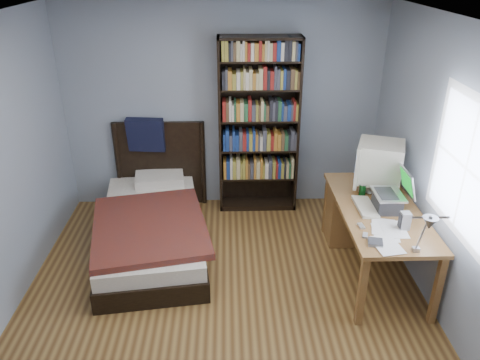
{
  "coord_description": "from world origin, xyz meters",
  "views": [
    {
      "loc": [
        0.05,
        -3.36,
        2.93
      ],
      "look_at": [
        0.17,
        0.79,
        0.92
      ],
      "focal_mm": 35.0,
      "sensor_mm": 36.0,
      "label": 1
    }
  ],
  "objects_px": {
    "laptop": "(390,199)",
    "speaker": "(405,221)",
    "bookshelf": "(259,127)",
    "crt_monitor": "(378,163)",
    "desk_lamp": "(428,226)",
    "bed": "(153,222)",
    "keyboard": "(365,207)",
    "soda_can": "(362,190)",
    "desk": "(363,213)"
  },
  "relations": [
    {
      "from": "soda_can",
      "to": "keyboard",
      "type": "bearing_deg",
      "value": -98.18
    },
    {
      "from": "desk",
      "to": "bed",
      "type": "distance_m",
      "value": 2.3
    },
    {
      "from": "bookshelf",
      "to": "desk",
      "type": "bearing_deg",
      "value": -41.62
    },
    {
      "from": "desk_lamp",
      "to": "bed",
      "type": "distance_m",
      "value": 2.96
    },
    {
      "from": "soda_can",
      "to": "bed",
      "type": "distance_m",
      "value": 2.28
    },
    {
      "from": "bed",
      "to": "speaker",
      "type": "bearing_deg",
      "value": -22.17
    },
    {
      "from": "laptop",
      "to": "crt_monitor",
      "type": "bearing_deg",
      "value": 90.63
    },
    {
      "from": "bookshelf",
      "to": "crt_monitor",
      "type": "bearing_deg",
      "value": -41.13
    },
    {
      "from": "desk",
      "to": "speaker",
      "type": "bearing_deg",
      "value": -82.74
    },
    {
      "from": "crt_monitor",
      "to": "keyboard",
      "type": "relative_size",
      "value": 1.38
    },
    {
      "from": "crt_monitor",
      "to": "speaker",
      "type": "height_order",
      "value": "crt_monitor"
    },
    {
      "from": "desk",
      "to": "desk_lamp",
      "type": "distance_m",
      "value": 1.7
    },
    {
      "from": "crt_monitor",
      "to": "desk_lamp",
      "type": "bearing_deg",
      "value": -93.8
    },
    {
      "from": "desk",
      "to": "crt_monitor",
      "type": "relative_size",
      "value": 2.8
    },
    {
      "from": "speaker",
      "to": "bookshelf",
      "type": "height_order",
      "value": "bookshelf"
    },
    {
      "from": "bed",
      "to": "desk_lamp",
      "type": "bearing_deg",
      "value": -36.32
    },
    {
      "from": "desk",
      "to": "desk_lamp",
      "type": "relative_size",
      "value": 2.88
    },
    {
      "from": "speaker",
      "to": "laptop",
      "type": "bearing_deg",
      "value": 93.88
    },
    {
      "from": "laptop",
      "to": "bookshelf",
      "type": "xyz_separation_m",
      "value": [
        -1.15,
        1.44,
        0.22
      ]
    },
    {
      "from": "speaker",
      "to": "bed",
      "type": "height_order",
      "value": "bed"
    },
    {
      "from": "laptop",
      "to": "speaker",
      "type": "relative_size",
      "value": 2.55
    },
    {
      "from": "keyboard",
      "to": "bed",
      "type": "relative_size",
      "value": 0.19
    },
    {
      "from": "crt_monitor",
      "to": "bookshelf",
      "type": "height_order",
      "value": "bookshelf"
    },
    {
      "from": "keyboard",
      "to": "soda_can",
      "type": "distance_m",
      "value": 0.27
    },
    {
      "from": "crt_monitor",
      "to": "soda_can",
      "type": "xyz_separation_m",
      "value": [
        -0.17,
        -0.14,
        -0.23
      ]
    },
    {
      "from": "crt_monitor",
      "to": "soda_can",
      "type": "height_order",
      "value": "crt_monitor"
    },
    {
      "from": "crt_monitor",
      "to": "keyboard",
      "type": "bearing_deg",
      "value": -116.92
    },
    {
      "from": "crt_monitor",
      "to": "keyboard",
      "type": "distance_m",
      "value": 0.54
    },
    {
      "from": "crt_monitor",
      "to": "laptop",
      "type": "xyz_separation_m",
      "value": [
        0.0,
        -0.44,
        -0.18
      ]
    },
    {
      "from": "laptop",
      "to": "keyboard",
      "type": "distance_m",
      "value": 0.24
    },
    {
      "from": "desk_lamp",
      "to": "soda_can",
      "type": "distance_m",
      "value": 1.39
    },
    {
      "from": "desk_lamp",
      "to": "speaker",
      "type": "bearing_deg",
      "value": 79.09
    },
    {
      "from": "laptop",
      "to": "soda_can",
      "type": "height_order",
      "value": "laptop"
    },
    {
      "from": "desk_lamp",
      "to": "bookshelf",
      "type": "relative_size",
      "value": 0.26
    },
    {
      "from": "bed",
      "to": "keyboard",
      "type": "bearing_deg",
      "value": -15.56
    },
    {
      "from": "speaker",
      "to": "soda_can",
      "type": "height_order",
      "value": "speaker"
    },
    {
      "from": "speaker",
      "to": "soda_can",
      "type": "distance_m",
      "value": 0.68
    },
    {
      "from": "desk",
      "to": "soda_can",
      "type": "bearing_deg",
      "value": -117.54
    },
    {
      "from": "laptop",
      "to": "soda_can",
      "type": "distance_m",
      "value": 0.35
    },
    {
      "from": "crt_monitor",
      "to": "bookshelf",
      "type": "bearing_deg",
      "value": 138.87
    },
    {
      "from": "bed",
      "to": "desk",
      "type": "bearing_deg",
      "value": -3.61
    },
    {
      "from": "laptop",
      "to": "bookshelf",
      "type": "height_order",
      "value": "bookshelf"
    },
    {
      "from": "crt_monitor",
      "to": "bed",
      "type": "bearing_deg",
      "value": 175.38
    },
    {
      "from": "crt_monitor",
      "to": "speaker",
      "type": "relative_size",
      "value": 3.56
    },
    {
      "from": "soda_can",
      "to": "bookshelf",
      "type": "bearing_deg",
      "value": 130.51
    },
    {
      "from": "desk",
      "to": "desk_lamp",
      "type": "bearing_deg",
      "value": -91.01
    },
    {
      "from": "desk_lamp",
      "to": "keyboard",
      "type": "bearing_deg",
      "value": 95.89
    },
    {
      "from": "crt_monitor",
      "to": "laptop",
      "type": "relative_size",
      "value": 1.4
    },
    {
      "from": "crt_monitor",
      "to": "desk_lamp",
      "type": "height_order",
      "value": "desk_lamp"
    },
    {
      "from": "crt_monitor",
      "to": "laptop",
      "type": "height_order",
      "value": "crt_monitor"
    }
  ]
}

